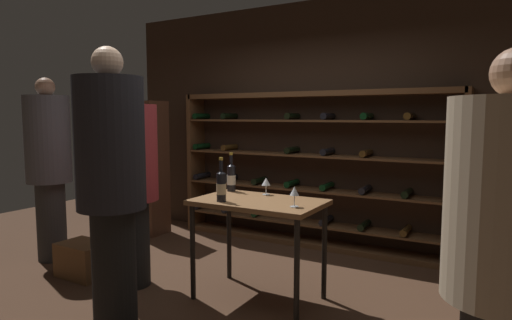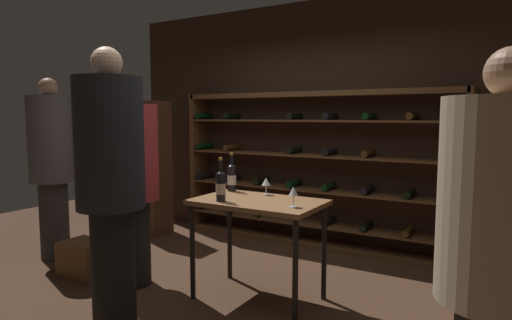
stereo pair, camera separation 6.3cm
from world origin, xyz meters
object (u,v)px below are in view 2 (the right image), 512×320
wine_glass_stemmed_center (266,182)px  wine_bottle_green_slim (220,186)px  person_bystander_dark_jacket (501,251)px  wine_glass_stemmed_right (293,192)px  wine_crate (86,259)px  tasting_table (258,212)px  person_guest_khaki (130,175)px  display_cabinet (151,168)px  wine_bottle_red_label (232,177)px  person_guest_blue_shirt (52,160)px  person_guest_plum_blouse (110,175)px  wine_rack (311,171)px

wine_glass_stemmed_center → wine_bottle_green_slim: bearing=-111.6°
person_bystander_dark_jacket → wine_glass_stemmed_right: 1.71m
wine_bottle_green_slim → wine_glass_stemmed_right: bearing=9.0°
wine_bottle_green_slim → wine_glass_stemmed_right: 0.62m
wine_crate → wine_bottle_green_slim: bearing=6.9°
tasting_table → wine_glass_stemmed_right: 0.45m
person_guest_khaki → wine_glass_stemmed_center: bearing=-78.9°
display_cabinet → wine_bottle_red_label: bearing=-24.7°
wine_glass_stemmed_center → wine_crate: bearing=-159.4°
person_guest_blue_shirt → wine_crate: bearing=171.9°
tasting_table → person_guest_plum_blouse: bearing=-127.1°
person_bystander_dark_jacket → wine_rack: bearing=55.2°
person_guest_khaki → display_cabinet: (-1.14, 1.42, -0.15)m
tasting_table → wine_glass_stemmed_right: bearing=-15.9°
person_guest_khaki → wine_bottle_green_slim: size_ratio=5.16×
wine_glass_stemmed_right → wine_rack: bearing=109.8°
person_guest_blue_shirt → display_cabinet: size_ratio=1.12×
wine_bottle_green_slim → wine_bottle_red_label: wine_bottle_green_slim is taller
wine_crate → wine_bottle_green_slim: (1.49, 0.18, 0.82)m
wine_crate → display_cabinet: (-0.57, 1.49, 0.70)m
person_guest_plum_blouse → wine_crate: (-1.03, 0.54, -0.96)m
wine_bottle_green_slim → person_guest_khaki: bearing=-173.6°
wine_rack → display_cabinet: size_ratio=1.97×
person_bystander_dark_jacket → wine_glass_stemmed_right: bearing=74.1°
person_guest_khaki → wine_glass_stemmed_right: size_ratio=11.75×
person_guest_plum_blouse → person_guest_blue_shirt: bearing=82.8°
wine_crate → person_guest_blue_shirt: bearing=166.8°
wine_bottle_green_slim → wine_bottle_red_label: size_ratio=1.01×
person_guest_khaki → wine_bottle_red_label: person_guest_khaki is taller
person_bystander_dark_jacket → wine_glass_stemmed_center: person_bystander_dark_jacket is taller
wine_glass_stemmed_center → wine_glass_stemmed_right: 0.56m
wine_glass_stemmed_right → wine_bottle_red_label: bearing=156.2°
wine_glass_stemmed_right → display_cabinet: bearing=155.5°
wine_bottle_green_slim → wine_glass_stemmed_right: wine_bottle_green_slim is taller
wine_rack → person_guest_blue_shirt: (-2.18, -1.88, 0.18)m
person_bystander_dark_jacket → wine_bottle_green_slim: size_ratio=5.05×
wine_rack → person_guest_khaki: (-0.90, -1.97, 0.11)m
person_guest_khaki → wine_glass_stemmed_right: (1.54, 0.20, -0.05)m
wine_rack → wine_glass_stemmed_center: (0.20, -1.42, 0.06)m
person_guest_blue_shirt → wine_bottle_red_label: bearing=-161.8°
person_bystander_dark_jacket → wine_bottle_red_label: size_ratio=5.08×
wine_glass_stemmed_center → wine_glass_stemmed_right: (0.44, -0.35, 0.00)m
wine_bottle_red_label → wine_glass_stemmed_center: (0.37, -0.01, -0.02)m
wine_crate → wine_bottle_red_label: wine_bottle_red_label is taller
wine_rack → wine_bottle_green_slim: size_ratio=9.48×
wine_glass_stemmed_center → wine_glass_stemmed_right: size_ratio=0.97×
person_guest_khaki → wine_glass_stemmed_center: 1.23m
wine_crate → wine_glass_stemmed_center: size_ratio=3.12×
person_bystander_dark_jacket → person_guest_khaki: 3.05m
wine_crate → wine_bottle_green_slim: 1.71m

